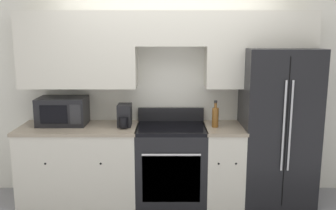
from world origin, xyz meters
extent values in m
cube|color=silver|center=(0.00, 0.66, 1.30)|extent=(8.00, 0.06, 2.60)
cube|color=beige|center=(-1.01, 0.46, 1.75)|extent=(1.33, 0.33, 0.86)
cube|color=beige|center=(0.05, 0.46, 1.98)|extent=(0.79, 0.33, 0.39)
cube|color=beige|center=(1.06, 0.46, 1.75)|extent=(1.22, 0.33, 0.86)
cube|color=beige|center=(-1.01, 0.31, 0.43)|extent=(1.33, 0.62, 0.85)
cube|color=gray|center=(-1.01, 0.31, 0.87)|extent=(1.35, 0.64, 0.03)
sphere|color=black|center=(-1.30, 0.00, 0.55)|extent=(0.03, 0.03, 0.03)
sphere|color=black|center=(-0.71, 0.00, 0.55)|extent=(0.03, 0.03, 0.03)
cube|color=beige|center=(0.66, 0.31, 0.43)|extent=(0.42, 0.62, 0.85)
cube|color=gray|center=(0.66, 0.31, 0.87)|extent=(0.44, 0.64, 0.03)
sphere|color=black|center=(0.56, 0.00, 0.55)|extent=(0.03, 0.03, 0.03)
sphere|color=black|center=(0.75, 0.00, 0.55)|extent=(0.03, 0.03, 0.03)
cube|color=black|center=(0.05, 0.31, 0.42)|extent=(0.79, 0.62, 0.85)
cube|color=black|center=(0.05, 0.01, 0.38)|extent=(0.63, 0.01, 0.54)
cube|color=black|center=(0.05, 0.31, 0.87)|extent=(0.79, 0.62, 0.04)
cube|color=black|center=(0.05, 0.59, 0.97)|extent=(0.79, 0.04, 0.16)
cylinder|color=silver|center=(0.05, -0.02, 0.66)|extent=(0.63, 0.02, 0.02)
cube|color=black|center=(1.27, 0.36, 0.89)|extent=(0.80, 0.73, 1.77)
cube|color=black|center=(1.27, 0.00, 0.89)|extent=(0.01, 0.01, 1.63)
cylinder|color=#B7B7BC|center=(1.23, -0.02, 0.97)|extent=(0.02, 0.02, 0.97)
cylinder|color=#B7B7BC|center=(1.30, -0.02, 0.97)|extent=(0.02, 0.02, 0.97)
cube|color=black|center=(-1.20, 0.42, 1.05)|extent=(0.55, 0.37, 0.32)
cube|color=black|center=(-1.25, 0.23, 1.05)|extent=(0.30, 0.01, 0.21)
cube|color=#262628|center=(-1.01, 0.23, 1.05)|extent=(0.12, 0.01, 0.22)
cylinder|color=brown|center=(0.55, 0.29, 1.00)|extent=(0.07, 0.07, 0.22)
cylinder|color=brown|center=(0.55, 0.29, 1.14)|extent=(0.03, 0.03, 0.06)
cylinder|color=black|center=(0.55, 0.29, 1.18)|extent=(0.04, 0.04, 0.02)
cube|color=black|center=(-0.48, 0.34, 1.01)|extent=(0.15, 0.22, 0.25)
cylinder|color=black|center=(-0.48, 0.22, 0.96)|extent=(0.11, 0.11, 0.11)
camera|label=1|loc=(0.02, -3.82, 1.95)|focal=40.00mm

